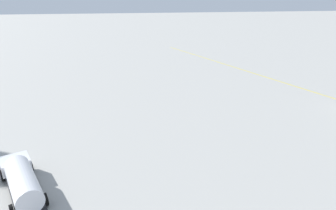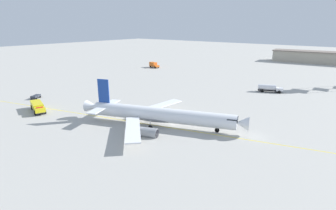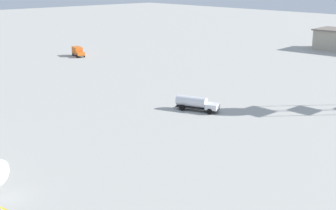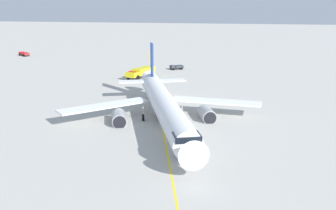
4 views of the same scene
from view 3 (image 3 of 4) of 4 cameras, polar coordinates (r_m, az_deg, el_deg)
fuel_tanker_truck at (r=93.50m, az=3.46°, el=0.24°), size 9.12×5.54×2.87m
catering_truck_truck at (r=161.03m, az=-11.12°, el=6.55°), size 7.62×4.28×3.10m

